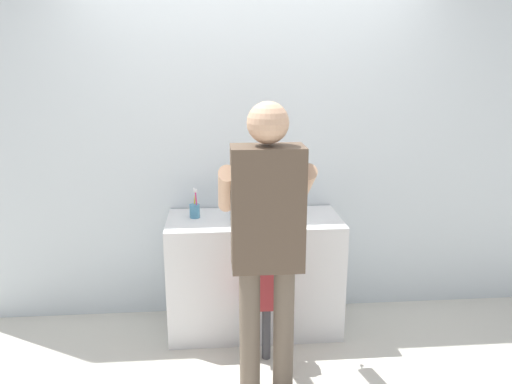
% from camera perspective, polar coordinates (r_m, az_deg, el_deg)
% --- Properties ---
extents(ground_plane, '(14.00, 14.00, 0.00)m').
position_cam_1_polar(ground_plane, '(3.56, 0.21, -17.41)').
color(ground_plane, silver).
extents(back_wall, '(4.40, 0.08, 2.70)m').
position_cam_1_polar(back_wall, '(3.66, -0.62, 6.26)').
color(back_wall, silver).
rests_on(back_wall, ground).
extents(vanity_cabinet, '(1.21, 0.54, 0.83)m').
position_cam_1_polar(vanity_cabinet, '(3.62, -0.20, -9.29)').
color(vanity_cabinet, white).
rests_on(vanity_cabinet, ground).
extents(sink_basin, '(0.34, 0.34, 0.11)m').
position_cam_1_polar(sink_basin, '(3.44, -0.18, -2.21)').
color(sink_basin, white).
rests_on(sink_basin, vanity_cabinet).
extents(faucet, '(0.18, 0.14, 0.18)m').
position_cam_1_polar(faucet, '(3.63, -0.44, -0.88)').
color(faucet, '#B7BABF').
rests_on(faucet, vanity_cabinet).
extents(toothbrush_cup, '(0.07, 0.07, 0.21)m').
position_cam_1_polar(toothbrush_cup, '(3.50, -6.99, -2.05)').
color(toothbrush_cup, '#4C8EB2').
rests_on(toothbrush_cup, vanity_cabinet).
extents(child_toddler, '(0.24, 0.24, 0.79)m').
position_cam_1_polar(child_toddler, '(3.24, 0.38, -11.28)').
color(child_toddler, '#47474C').
rests_on(child_toddler, ground).
extents(adult_parent, '(0.53, 0.55, 1.70)m').
position_cam_1_polar(adult_parent, '(2.74, 1.26, -3.89)').
color(adult_parent, '#6B5B4C').
rests_on(adult_parent, ground).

